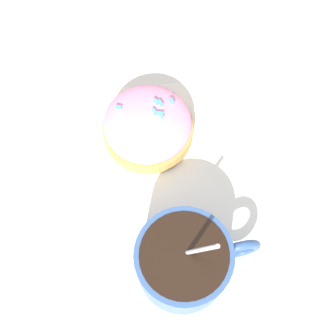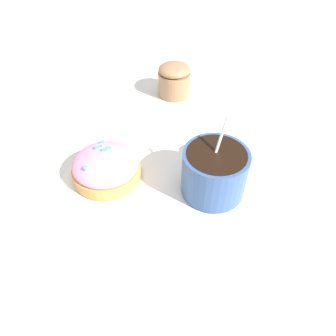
# 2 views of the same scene
# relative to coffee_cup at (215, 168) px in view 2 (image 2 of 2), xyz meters

# --- Properties ---
(ground_plane) EXTENTS (3.00, 3.00, 0.00)m
(ground_plane) POSITION_rel_coffee_cup_xyz_m (-0.08, -0.01, -0.04)
(ground_plane) COLOR silver
(paper_napkin) EXTENTS (0.33, 0.31, 0.00)m
(paper_napkin) POSITION_rel_coffee_cup_xyz_m (-0.08, -0.01, -0.04)
(paper_napkin) COLOR white
(paper_napkin) RESTS_ON ground_plane
(coffee_cup) EXTENTS (0.09, 0.12, 0.12)m
(coffee_cup) POSITION_rel_coffee_cup_xyz_m (0.00, 0.00, 0.00)
(coffee_cup) COLOR #335184
(coffee_cup) RESTS_ON paper_napkin
(frosted_pastry) EXTENTS (0.10, 0.10, 0.05)m
(frosted_pastry) POSITION_rel_coffee_cup_xyz_m (-0.16, -0.01, -0.02)
(frosted_pastry) COLOR #D19347
(frosted_pastry) RESTS_ON paper_napkin
(sugar_bowl) EXTENTS (0.07, 0.07, 0.07)m
(sugar_bowl) POSITION_rel_coffee_cup_xyz_m (-0.10, 0.25, -0.01)
(sugar_bowl) COLOR #99704C
(sugar_bowl) RESTS_ON ground_plane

